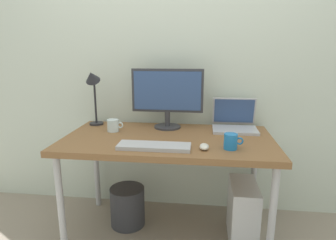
# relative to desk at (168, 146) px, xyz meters

# --- Properties ---
(ground_plane) EXTENTS (6.00, 6.00, 0.00)m
(ground_plane) POSITION_rel_desk_xyz_m (0.00, 0.00, -0.67)
(ground_plane) COLOR gray
(back_wall) EXTENTS (4.40, 0.04, 2.60)m
(back_wall) POSITION_rel_desk_xyz_m (0.00, 0.43, 0.63)
(back_wall) COLOR silver
(back_wall) RESTS_ON ground_plane
(desk) EXTENTS (1.41, 0.75, 0.73)m
(desk) POSITION_rel_desk_xyz_m (0.00, 0.00, 0.00)
(desk) COLOR brown
(desk) RESTS_ON ground_plane
(monitor) EXTENTS (0.53, 0.20, 0.44)m
(monitor) POSITION_rel_desk_xyz_m (-0.03, 0.24, 0.32)
(monitor) COLOR #333338
(monitor) RESTS_ON desk
(laptop) EXTENTS (0.32, 0.27, 0.23)m
(laptop) POSITION_rel_desk_xyz_m (0.47, 0.26, 0.12)
(laptop) COLOR #B2B2B7
(laptop) RESTS_ON desk
(desk_lamp) EXTENTS (0.11, 0.16, 0.45)m
(desk_lamp) POSITION_rel_desk_xyz_m (-0.61, 0.24, 0.38)
(desk_lamp) COLOR #232328
(desk_lamp) RESTS_ON desk
(keyboard) EXTENTS (0.44, 0.14, 0.02)m
(keyboard) POSITION_rel_desk_xyz_m (-0.06, -0.23, 0.07)
(keyboard) COLOR #B2B2B7
(keyboard) RESTS_ON desk
(mouse) EXTENTS (0.06, 0.09, 0.03)m
(mouse) POSITION_rel_desk_xyz_m (0.24, -0.22, 0.08)
(mouse) COLOR silver
(mouse) RESTS_ON desk
(coffee_mug) EXTENTS (0.12, 0.08, 0.09)m
(coffee_mug) POSITION_rel_desk_xyz_m (0.40, -0.19, 0.11)
(coffee_mug) COLOR #1E72BF
(coffee_mug) RESTS_ON desk
(glass_cup) EXTENTS (0.12, 0.08, 0.09)m
(glass_cup) POSITION_rel_desk_xyz_m (-0.41, 0.10, 0.11)
(glass_cup) COLOR silver
(glass_cup) RESTS_ON desk
(computer_tower) EXTENTS (0.18, 0.36, 0.42)m
(computer_tower) POSITION_rel_desk_xyz_m (0.53, -0.01, -0.46)
(computer_tower) COLOR silver
(computer_tower) RESTS_ON ground_plane
(wastebasket) EXTENTS (0.26, 0.26, 0.30)m
(wastebasket) POSITION_rel_desk_xyz_m (-0.32, 0.07, -0.52)
(wastebasket) COLOR #333338
(wastebasket) RESTS_ON ground_plane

